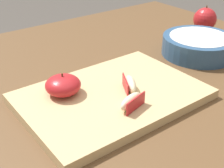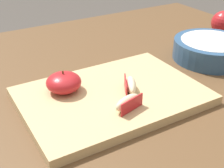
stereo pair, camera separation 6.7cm
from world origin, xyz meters
TOP-DOWN VIEW (x-y plane):
  - dining_table at (0.00, 0.00)m, footprint 1.26×0.96m
  - cutting_board at (-0.06, -0.10)m, footprint 0.39×0.27m
  - apple_half_skin_up at (-0.14, -0.04)m, footprint 0.08×0.08m
  - apple_wedge_back at (-0.06, -0.17)m, footprint 0.07×0.04m
  - apple_wedge_near_knife at (-0.02, -0.11)m, footprint 0.05×0.07m
  - whole_apple_crimson at (0.48, 0.08)m, footprint 0.08×0.08m
  - ceramic_fruit_bowl at (0.30, -0.05)m, footprint 0.21×0.21m

SIDE VIEW (x-z plane):
  - dining_table at x=0.00m, z-range 0.28..1.05m
  - cutting_board at x=-0.06m, z-range 0.77..0.79m
  - ceramic_fruit_bowl at x=0.30m, z-range 0.77..0.83m
  - apple_wedge_back at x=-0.06m, z-range 0.79..0.82m
  - apple_wedge_near_knife at x=-0.02m, z-range 0.79..0.82m
  - whole_apple_crimson at x=0.48m, z-range 0.76..0.85m
  - apple_half_skin_up at x=-0.14m, z-range 0.78..0.83m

